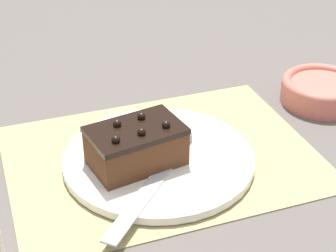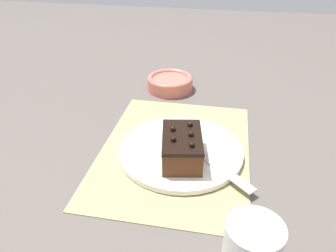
# 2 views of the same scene
# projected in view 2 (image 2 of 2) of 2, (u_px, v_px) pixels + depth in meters

# --- Properties ---
(ground_plane) EXTENTS (3.00, 3.00, 0.00)m
(ground_plane) POSITION_uv_depth(u_px,v_px,m) (175.00, 150.00, 0.77)
(ground_plane) COLOR #544C47
(placemat_woven) EXTENTS (0.46, 0.34, 0.00)m
(placemat_woven) POSITION_uv_depth(u_px,v_px,m) (175.00, 150.00, 0.77)
(placemat_woven) COLOR tan
(placemat_woven) RESTS_ON ground_plane
(cake_plate) EXTENTS (0.28, 0.28, 0.01)m
(cake_plate) POSITION_uv_depth(u_px,v_px,m) (181.00, 150.00, 0.75)
(cake_plate) COLOR white
(cake_plate) RESTS_ON placemat_woven
(chocolate_cake) EXTENTS (0.14, 0.11, 0.07)m
(chocolate_cake) POSITION_uv_depth(u_px,v_px,m) (182.00, 147.00, 0.70)
(chocolate_cake) COLOR #512D19
(chocolate_cake) RESTS_ON cake_plate
(serving_knife) EXTENTS (0.19, 0.20, 0.01)m
(serving_knife) POSITION_uv_depth(u_px,v_px,m) (196.00, 148.00, 0.74)
(serving_knife) COLOR slate
(serving_knife) RESTS_ON cake_plate
(small_bowl) EXTENTS (0.14, 0.14, 0.04)m
(small_bowl) POSITION_uv_depth(u_px,v_px,m) (170.00, 82.00, 1.04)
(small_bowl) COLOR #C66656
(small_bowl) RESTS_ON ground_plane
(coffee_mug) EXTENTS (0.09, 0.08, 0.10)m
(coffee_mug) POSITION_uv_depth(u_px,v_px,m) (252.00, 251.00, 0.47)
(coffee_mug) COLOR silver
(coffee_mug) RESTS_ON ground_plane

